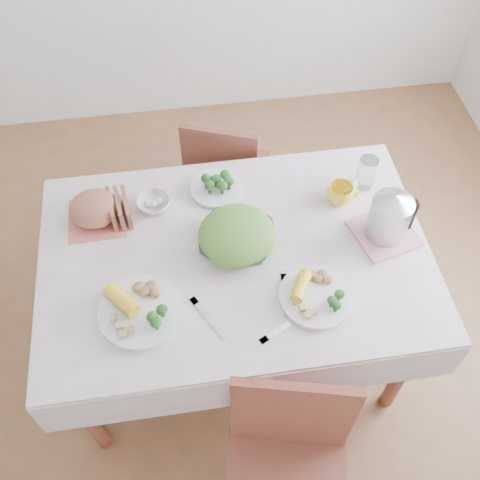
{
  "coord_description": "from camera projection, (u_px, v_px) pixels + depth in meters",
  "views": [
    {
      "loc": [
        -0.17,
        -1.24,
        2.52
      ],
      "look_at": [
        0.02,
        0.02,
        0.82
      ],
      "focal_mm": 42.0,
      "sensor_mm": 36.0,
      "label": 1
    }
  ],
  "objects": [
    {
      "name": "pink_tray",
      "position": [
        384.0,
        233.0,
        2.21
      ],
      "size": [
        0.28,
        0.28,
        0.02
      ],
      "primitive_type": "cube",
      "rotation": [
        0.0,
        0.0,
        0.27
      ],
      "color": "pink",
      "rests_on": "tablecloth"
    },
    {
      "name": "yellow_mug",
      "position": [
        340.0,
        194.0,
        2.28
      ],
      "size": [
        0.14,
        0.14,
        0.09
      ],
      "primitive_type": "imported",
      "rotation": [
        0.0,
        0.0,
        -0.33
      ],
      "color": "yellow",
      "rests_on": "tablecloth"
    },
    {
      "name": "tablecloth",
      "position": [
        236.0,
        255.0,
        2.16
      ],
      "size": [
        1.5,
        1.0,
        0.01
      ],
      "primitive_type": "cube",
      "color": "beige",
      "rests_on": "dining_table"
    },
    {
      "name": "salad_bowl",
      "position": [
        237.0,
        240.0,
        2.15
      ],
      "size": [
        0.36,
        0.36,
        0.07
      ],
      "primitive_type": "imported",
      "rotation": [
        0.0,
        0.0,
        -0.37
      ],
      "color": "white",
      "rests_on": "tablecloth"
    },
    {
      "name": "napkin",
      "position": [
        97.0,
        218.0,
        2.26
      ],
      "size": [
        0.23,
        0.23,
        0.0
      ],
      "primitive_type": "cube",
      "rotation": [
        0.0,
        0.0,
        0.01
      ],
      "color": "#DA6355",
      "rests_on": "tablecloth"
    },
    {
      "name": "fork_left",
      "position": [
        208.0,
        317.0,
        1.99
      ],
      "size": [
        0.12,
        0.19,
        0.0
      ],
      "primitive_type": "cube",
      "rotation": [
        0.0,
        0.0,
        0.54
      ],
      "color": "silver",
      "rests_on": "tablecloth"
    },
    {
      "name": "chair_far",
      "position": [
        229.0,
        164.0,
        2.86
      ],
      "size": [
        0.49,
        0.49,
        0.84
      ],
      "primitive_type": "cube",
      "rotation": [
        0.0,
        0.0,
        2.77
      ],
      "color": "brown",
      "rests_on": "floor"
    },
    {
      "name": "dinner_plate_left",
      "position": [
        140.0,
        312.0,
        1.99
      ],
      "size": [
        0.38,
        0.38,
        0.03
      ],
      "primitive_type": "cylinder",
      "rotation": [
        0.0,
        0.0,
        0.33
      ],
      "color": "white",
      "rests_on": "tablecloth"
    },
    {
      "name": "dinner_plate_right",
      "position": [
        316.0,
        297.0,
        2.03
      ],
      "size": [
        0.38,
        0.38,
        0.02
      ],
      "primitive_type": "cylinder",
      "rotation": [
        0.0,
        0.0,
        -0.87
      ],
      "color": "white",
      "rests_on": "tablecloth"
    },
    {
      "name": "fruit_bowl",
      "position": [
        154.0,
        203.0,
        2.28
      ],
      "size": [
        0.16,
        0.16,
        0.04
      ],
      "primitive_type": "imported",
      "rotation": [
        0.0,
        0.0,
        0.24
      ],
      "color": "white",
      "rests_on": "tablecloth"
    },
    {
      "name": "electric_kettle",
      "position": [
        390.0,
        215.0,
        2.12
      ],
      "size": [
        0.17,
        0.17,
        0.22
      ],
      "primitive_type": "cylinder",
      "rotation": [
        0.0,
        0.0,
        -0.08
      ],
      "color": "#B2B5BA",
      "rests_on": "pink_tray"
    },
    {
      "name": "glass_tumbler",
      "position": [
        366.0,
        174.0,
        2.32
      ],
      "size": [
        0.1,
        0.1,
        0.15
      ],
      "primitive_type": "cylinder",
      "rotation": [
        0.0,
        0.0,
        -0.39
      ],
      "color": "white",
      "rests_on": "tablecloth"
    },
    {
      "name": "fork_right",
      "position": [
        285.0,
        295.0,
        2.04
      ],
      "size": [
        0.04,
        0.19,
        0.0
      ],
      "primitive_type": "cube",
      "rotation": [
        0.0,
        0.0,
        -0.11
      ],
      "color": "silver",
      "rests_on": "tablecloth"
    },
    {
      "name": "knife",
      "position": [
        283.0,
        328.0,
        1.96
      ],
      "size": [
        0.19,
        0.11,
        0.0
      ],
      "primitive_type": "cube",
      "rotation": [
        0.0,
        0.0,
        2.03
      ],
      "color": "silver",
      "rests_on": "tablecloth"
    },
    {
      "name": "broccoli_plate",
      "position": [
        216.0,
        188.0,
        2.35
      ],
      "size": [
        0.25,
        0.25,
        0.02
      ],
      "primitive_type": "cylinder",
      "rotation": [
        0.0,
        0.0,
        0.13
      ],
      "color": "beige",
      "rests_on": "tablecloth"
    },
    {
      "name": "floor",
      "position": [
        237.0,
        343.0,
        2.77
      ],
      "size": [
        3.6,
        3.6,
        0.0
      ],
      "primitive_type": "plane",
      "color": "brown",
      "rests_on": "ground"
    },
    {
      "name": "bread_loaf",
      "position": [
        94.0,
        210.0,
        2.21
      ],
      "size": [
        0.23,
        0.22,
        0.12
      ],
      "primitive_type": "ellipsoid",
      "rotation": [
        0.0,
        0.0,
        -0.18
      ],
      "color": "brown",
      "rests_on": "napkin"
    },
    {
      "name": "dining_table",
      "position": [
        236.0,
        305.0,
        2.47
      ],
      "size": [
        1.4,
        0.9,
        0.75
      ],
      "primitive_type": "cube",
      "color": "brown",
      "rests_on": "floor"
    }
  ]
}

